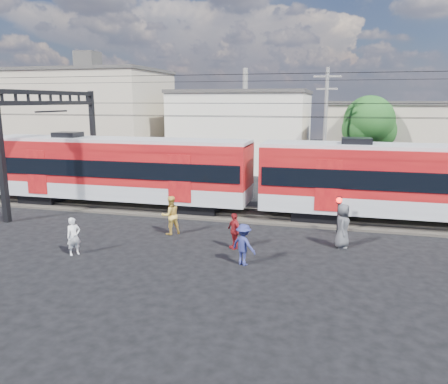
{
  "coord_description": "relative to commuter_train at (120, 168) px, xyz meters",
  "views": [
    {
      "loc": [
        6.77,
        -15.37,
        6.33
      ],
      "look_at": [
        1.54,
        5.0,
        1.92
      ],
      "focal_mm": 35.0,
      "sensor_mm": 36.0,
      "label": 1
    }
  ],
  "objects": [
    {
      "name": "building_mideast",
      "position": [
        19.6,
        16.0,
        0.75
      ],
      "size": [
        16.32,
        10.2,
        6.3
      ],
      "color": "tan",
      "rests_on": "ground"
    },
    {
      "name": "rail_near",
      "position": [
        5.6,
        -0.75,
        -2.22
      ],
      "size": [
        70.0,
        0.12,
        0.12
      ],
      "primitive_type": "cube",
      "color": "#59544C",
      "rests_on": "track_bed"
    },
    {
      "name": "rail_far",
      "position": [
        5.6,
        0.75,
        -2.22
      ],
      "size": [
        70.0,
        0.12,
        0.12
      ],
      "primitive_type": "cube",
      "color": "#59544C",
      "rests_on": "track_bed"
    },
    {
      "name": "building_west",
      "position": [
        -11.4,
        16.0,
        2.25
      ],
      "size": [
        14.28,
        10.2,
        9.3
      ],
      "color": "tan",
      "rests_on": "ground"
    },
    {
      "name": "ground",
      "position": [
        5.6,
        -8.0,
        -2.4
      ],
      "size": [
        120.0,
        120.0,
        0.0
      ],
      "primitive_type": "plane",
      "color": "black",
      "rests_on": "ground"
    },
    {
      "name": "pedestrian_e",
      "position": [
        12.84,
        -4.35,
        -1.42
      ],
      "size": [
        0.71,
        1.02,
        1.96
      ],
      "primitive_type": "imported",
      "rotation": [
        0.0,
        0.0,
        1.47
      ],
      "color": "#434447",
      "rests_on": "ground"
    },
    {
      "name": "building_midwest",
      "position": [
        3.6,
        19.0,
        1.25
      ],
      "size": [
        12.24,
        12.24,
        7.3
      ],
      "color": "beige",
      "rests_on": "ground"
    },
    {
      "name": "catenary",
      "position": [
        -3.05,
        -0.0,
        2.73
      ],
      "size": [
        70.0,
        9.3,
        7.52
      ],
      "color": "black",
      "rests_on": "ground"
    },
    {
      "name": "pedestrian_a",
      "position": [
        1.97,
        -8.07,
        -1.61
      ],
      "size": [
        0.65,
        0.69,
        1.59
      ],
      "primitive_type": "imported",
      "rotation": [
        0.0,
        0.0,
        0.93
      ],
      "color": "silver",
      "rests_on": "ground"
    },
    {
      "name": "commuter_train",
      "position": [
        0.0,
        0.0,
        0.0
      ],
      "size": [
        50.3,
        3.08,
        4.17
      ],
      "color": "black",
      "rests_on": "ground"
    },
    {
      "name": "crossing_signal",
      "position": [
        12.66,
        -2.43,
        -1.1
      ],
      "size": [
        0.27,
        0.27,
        1.88
      ],
      "color": "black",
      "rests_on": "ground"
    },
    {
      "name": "tree_near",
      "position": [
        14.79,
        10.09,
        2.26
      ],
      "size": [
        3.82,
        3.64,
        6.72
      ],
      "color": "#382619",
      "rests_on": "ground"
    },
    {
      "name": "pedestrian_d",
      "position": [
        8.28,
        -5.64,
        -1.61
      ],
      "size": [
        0.94,
        0.93,
        1.59
      ],
      "primitive_type": "imported",
      "rotation": [
        0.0,
        0.0,
        -0.77
      ],
      "color": "maroon",
      "rests_on": "ground"
    },
    {
      "name": "pedestrian_c",
      "position": [
        9.08,
        -7.45,
        -1.58
      ],
      "size": [
        1.23,
        1.03,
        1.65
      ],
      "primitive_type": "imported",
      "rotation": [
        0.0,
        0.0,
        2.67
      ],
      "color": "navy",
      "rests_on": "ground"
    },
    {
      "name": "pedestrian_b",
      "position": [
        4.84,
        -4.36,
        -1.46
      ],
      "size": [
        1.16,
        1.15,
        1.88
      ],
      "primitive_type": "imported",
      "rotation": [
        0.0,
        0.0,
        3.89
      ],
      "color": "gold",
      "rests_on": "ground"
    },
    {
      "name": "utility_pole_mid",
      "position": [
        11.6,
        7.0,
        2.13
      ],
      "size": [
        1.8,
        0.24,
        8.5
      ],
      "color": "slate",
      "rests_on": "ground"
    },
    {
      "name": "track_bed",
      "position": [
        5.6,
        0.0,
        -2.34
      ],
      "size": [
        70.0,
        3.4,
        0.12
      ],
      "primitive_type": "cube",
      "color": "#2D2823",
      "rests_on": "ground"
    }
  ]
}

